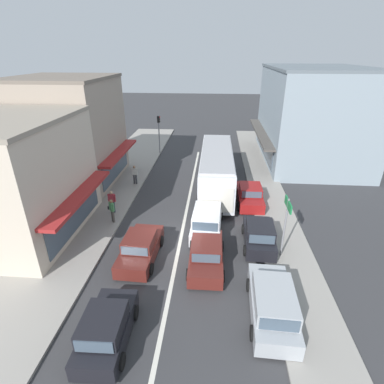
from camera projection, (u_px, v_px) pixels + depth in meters
name	position (u px, v px, depth m)	size (l,w,h in m)	color
ground_plane	(180.00, 244.00, 17.82)	(140.00, 140.00, 0.00)	#353538
lane_centre_line	(186.00, 211.00, 21.42)	(0.20, 28.00, 0.01)	silver
sidewalk_left	(104.00, 195.00, 23.70)	(5.20, 44.00, 0.14)	gray
kerb_right	(270.00, 201.00, 22.74)	(2.80, 44.00, 0.12)	gray
shopfront_corner_near	(7.00, 180.00, 17.48)	(8.61, 8.39, 7.22)	beige
shopfront_mid_block	(69.00, 132.00, 24.70)	(8.26, 8.08, 8.68)	gray
building_right_far	(312.00, 115.00, 30.02)	(9.94, 13.80, 9.12)	#84939E
city_bus	(217.00, 167.00, 24.36)	(2.81, 10.88, 3.23)	silver
sedan_queue_far_back	(140.00, 248.00, 16.34)	(2.02, 4.26, 1.47)	#561E19
hatchback_behind_bus_mid	(106.00, 329.00, 11.53)	(1.90, 3.74, 1.54)	black
sedan_adjacent_lane_lead	(206.00, 254.00, 15.82)	(1.93, 4.22, 1.47)	#561E19
wagon_behind_bus_near	(207.00, 220.00, 18.84)	(2.07, 4.56, 1.58)	silver
parked_wagon_kerb_front	(273.00, 303.00, 12.65)	(2.05, 4.55, 1.58)	#9EA3A8
parked_hatchback_kerb_second	(259.00, 235.00, 17.38)	(1.89, 3.74, 1.54)	black
parked_sedan_kerb_third	(250.00, 195.00, 22.34)	(1.93, 4.22, 1.47)	maroon
traffic_light_downstreet	(159.00, 129.00, 32.17)	(0.33, 0.24, 4.20)	gray
directional_road_sign	(287.00, 215.00, 15.57)	(0.10, 1.40, 3.60)	gray
pedestrian_with_handbag_near	(112.00, 209.00, 19.50)	(0.56, 0.55, 1.63)	#4C4742
pedestrian_browsing_midblock	(135.00, 174.00, 25.18)	(0.57, 0.22, 1.63)	#333338
pedestrian_far_walker	(112.00, 200.00, 20.66)	(0.57, 0.25, 1.63)	#232838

